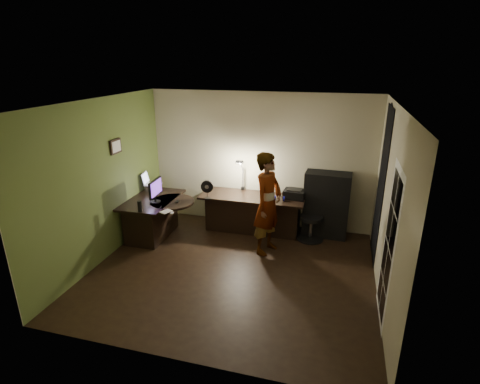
% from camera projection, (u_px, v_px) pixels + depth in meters
% --- Properties ---
extents(floor, '(4.50, 4.00, 0.01)m').
position_uv_depth(floor, '(232.00, 271.00, 6.13)').
color(floor, black).
rests_on(floor, ground).
extents(ceiling, '(4.50, 4.00, 0.01)m').
position_uv_depth(ceiling, '(231.00, 103.00, 5.21)').
color(ceiling, silver).
rests_on(ceiling, floor).
extents(wall_back, '(4.50, 0.01, 2.70)m').
position_uv_depth(wall_back, '(260.00, 161.00, 7.49)').
color(wall_back, '#B5AC89').
rests_on(wall_back, floor).
extents(wall_front, '(4.50, 0.01, 2.70)m').
position_uv_depth(wall_front, '(176.00, 258.00, 3.85)').
color(wall_front, '#B5AC89').
rests_on(wall_front, floor).
extents(wall_left, '(0.01, 4.00, 2.70)m').
position_uv_depth(wall_left, '(102.00, 182.00, 6.23)').
color(wall_left, '#B5AC89').
rests_on(wall_left, floor).
extents(wall_right, '(0.01, 4.00, 2.70)m').
position_uv_depth(wall_right, '(389.00, 209.00, 5.11)').
color(wall_right, '#B5AC89').
rests_on(wall_right, floor).
extents(green_wall_overlay, '(0.00, 4.00, 2.70)m').
position_uv_depth(green_wall_overlay, '(102.00, 182.00, 6.22)').
color(green_wall_overlay, '#4E6128').
rests_on(green_wall_overlay, floor).
extents(arched_doorway, '(0.01, 0.90, 2.60)m').
position_uv_depth(arched_doorway, '(381.00, 186.00, 6.17)').
color(arched_doorway, black).
rests_on(arched_doorway, floor).
extents(french_door, '(0.02, 0.92, 2.10)m').
position_uv_depth(french_door, '(389.00, 246.00, 4.72)').
color(french_door, white).
rests_on(french_door, floor).
extents(framed_picture, '(0.04, 0.30, 0.25)m').
position_uv_depth(framed_picture, '(115.00, 146.00, 6.46)').
color(framed_picture, black).
rests_on(framed_picture, wall_left).
extents(desk_left, '(0.84, 1.35, 0.77)m').
position_uv_depth(desk_left, '(154.00, 218.00, 7.21)').
color(desk_left, black).
rests_on(desk_left, floor).
extents(desk_right, '(2.04, 0.73, 0.76)m').
position_uv_depth(desk_right, '(252.00, 214.00, 7.40)').
color(desk_right, black).
rests_on(desk_right, floor).
extents(cabinet, '(0.86, 0.46, 1.27)m').
position_uv_depth(cabinet, '(326.00, 205.00, 7.19)').
color(cabinet, black).
rests_on(cabinet, floor).
extents(laptop_stand, '(0.29, 0.25, 0.11)m').
position_uv_depth(laptop_stand, '(153.00, 187.00, 7.50)').
color(laptop_stand, silver).
rests_on(laptop_stand, desk_left).
extents(laptop, '(0.40, 0.38, 0.24)m').
position_uv_depth(laptop, '(153.00, 179.00, 7.44)').
color(laptop, silver).
rests_on(laptop, laptop_stand).
extents(monitor, '(0.12, 0.48, 0.32)m').
position_uv_depth(monitor, '(155.00, 194.00, 6.84)').
color(monitor, black).
rests_on(monitor, desk_left).
extents(mouse, '(0.06, 0.09, 0.03)m').
position_uv_depth(mouse, '(172.00, 213.00, 6.37)').
color(mouse, silver).
rests_on(mouse, desk_left).
extents(phone, '(0.07, 0.12, 0.01)m').
position_uv_depth(phone, '(177.00, 201.00, 6.92)').
color(phone, black).
rests_on(phone, desk_left).
extents(pen, '(0.04, 0.15, 0.01)m').
position_uv_depth(pen, '(160.00, 208.00, 6.63)').
color(pen, black).
rests_on(pen, desk_left).
extents(speaker, '(0.10, 0.10, 0.20)m').
position_uv_depth(speaker, '(140.00, 206.00, 6.44)').
color(speaker, black).
rests_on(speaker, desk_left).
extents(notepad, '(0.21, 0.23, 0.01)m').
position_uv_depth(notepad, '(166.00, 211.00, 6.46)').
color(notepad, silver).
rests_on(notepad, desk_left).
extents(desk_fan, '(0.26, 0.17, 0.36)m').
position_uv_depth(desk_fan, '(207.00, 189.00, 7.06)').
color(desk_fan, black).
rests_on(desk_fan, desk_right).
extents(headphones, '(0.21, 0.11, 0.10)m').
position_uv_depth(headphones, '(280.00, 198.00, 7.02)').
color(headphones, '#10149A').
rests_on(headphones, desk_right).
extents(printer, '(0.42, 0.34, 0.18)m').
position_uv_depth(printer, '(294.00, 194.00, 7.12)').
color(printer, black).
rests_on(printer, desk_right).
extents(desk_lamp, '(0.26, 0.36, 0.72)m').
position_uv_depth(desk_lamp, '(243.00, 173.00, 7.48)').
color(desk_lamp, black).
rests_on(desk_lamp, desk_right).
extents(office_chair, '(0.56, 0.56, 0.91)m').
position_uv_depth(office_chair, '(311.00, 217.00, 7.05)').
color(office_chair, black).
rests_on(office_chair, floor).
extents(person, '(0.62, 0.75, 1.82)m').
position_uv_depth(person, '(268.00, 204.00, 6.47)').
color(person, '#D8A88C').
rests_on(person, floor).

